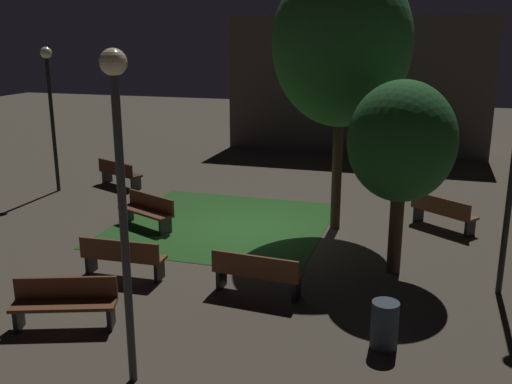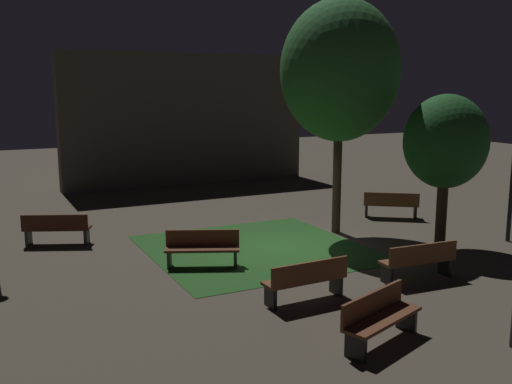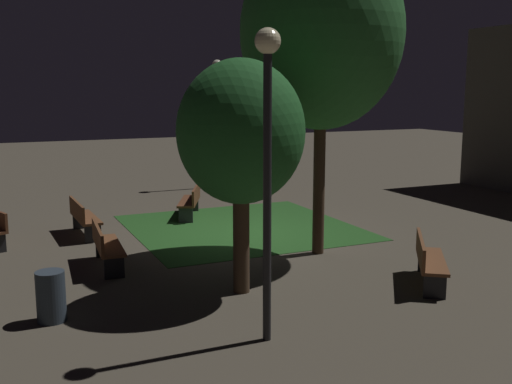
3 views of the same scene
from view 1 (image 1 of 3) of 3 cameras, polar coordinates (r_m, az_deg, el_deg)
The scene contains 14 objects.
ground_plane at distance 15.45m, azimuth -1.17°, elevation -3.62°, with size 60.00×60.00×0.00m, color #4C4438.
grass_lawn at distance 15.79m, azimuth -3.38°, elevation -3.20°, with size 5.58×5.62×0.01m, color #23511E.
bench_path_side at distance 12.59m, azimuth -13.06°, elevation -6.19°, with size 1.82×0.54×0.88m.
bench_front_right at distance 11.48m, azimuth 0.07°, elevation -7.93°, with size 1.83×0.61×0.88m.
bench_corner at distance 20.12m, azimuth -13.39°, elevation 1.88°, with size 1.84×1.16×0.88m.
bench_front_left at distance 16.07m, azimuth 17.94°, elevation -1.83°, with size 1.74×1.44×0.88m.
bench_lawn_edge at distance 10.85m, azimuth -18.36°, elevation -10.22°, with size 1.86×1.06×0.88m.
bench_back_row at distance 15.69m, azimuth -10.68°, elevation -1.75°, with size 1.84×1.18×0.88m.
tree_near_wall at distance 12.27m, azimuth 14.19°, elevation 4.75°, with size 2.24×2.24×4.15m.
tree_back_right at distance 14.80m, azimuth 8.47°, elevation 14.24°, with size 3.45×3.45×6.83m.
lamp_post_path_center at distance 8.02m, azimuth -13.29°, elevation 2.32°, with size 0.36×0.36×4.85m.
lamp_post_near_wall at distance 19.71m, azimuth -19.69°, elevation 9.00°, with size 0.36×0.36×4.64m.
trash_bin at distance 9.94m, azimuth 12.58°, elevation -12.71°, with size 0.45×0.45×0.81m, color #2D3842.
building_wall_backdrop at distance 25.38m, azimuth 9.81°, elevation 10.31°, with size 11.15×0.80×5.79m, color #4C4742.
Camera 1 is at (4.50, -13.90, 5.01)m, focal length 40.49 mm.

